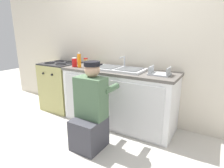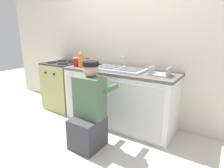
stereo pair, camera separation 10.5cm
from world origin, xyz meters
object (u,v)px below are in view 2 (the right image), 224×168
Objects in this scene: plumber_person at (89,113)px; soap_bottle_orange at (80,60)px; sink_double_basin at (119,69)px; dish_rack_tray at (159,73)px; soda_cup_red at (76,62)px; cell_phone at (97,65)px; stove_range at (64,85)px; condiment_jar at (87,62)px.

soap_bottle_orange is at bearing 137.84° from plumber_person.
sink_double_basin is 2.86× the size of dish_rack_tray.
soda_cup_red reaches higher than dish_rack_tray.
plumber_person is 7.89× the size of cell_phone.
sink_double_basin is 0.55m from cell_phone.
plumber_person reaches higher than sink_double_basin.
dish_rack_tray is (1.88, -0.03, 0.46)m from stove_range.
cell_phone is at bearing 172.01° from dish_rack_tray.
sink_double_basin is 0.72× the size of plumber_person.
soda_cup_red is 0.12m from soap_bottle_orange.
dish_rack_tray is at bearing -0.90° from stove_range.
stove_range is (-1.24, -0.00, -0.46)m from sink_double_basin.
sink_double_basin is at bearing 177.17° from dish_rack_tray.
plumber_person is at bearing -30.81° from stove_range.
stove_range is at bearing 179.10° from dish_rack_tray.
cell_phone is at bearing 27.27° from condiment_jar.
soda_cup_red is 1.19× the size of condiment_jar.
condiment_jar is 0.91× the size of cell_phone.
sink_double_basin is 0.77m from soda_cup_red.
sink_double_basin is 0.87m from plumber_person.
soap_bottle_orange is at bearing -14.30° from stove_range.
soap_bottle_orange is at bearing -111.29° from cell_phone.
condiment_jar is at bearing 130.62° from plumber_person.
soap_bottle_orange reaches higher than condiment_jar.
plumber_person is at bearing -49.38° from condiment_jar.
stove_range reaches higher than cell_phone.
cell_phone is at bearing 51.21° from soda_cup_red.
cell_phone is (-1.18, 0.17, -0.02)m from dish_rack_tray.
soda_cup_red is at bearing -16.29° from stove_range.
cell_phone is at bearing 165.98° from sink_double_basin.
stove_range is 6.50× the size of cell_phone.
plumber_person reaches higher than condiment_jar.
soda_cup_red is at bearing -169.28° from sink_double_basin.
soda_cup_red is at bearing 174.75° from soap_bottle_orange.
plumber_person is at bearing -58.30° from cell_phone.
stove_range is at bearing 149.19° from plumber_person.
plumber_person is at bearing -42.16° from soap_bottle_orange.
cell_phone is (-0.54, 0.88, 0.43)m from plumber_person.
condiment_jar reaches higher than stove_range.
plumber_person reaches higher than cell_phone.
condiment_jar reaches higher than cell_phone.
stove_range is at bearing 165.70° from soap_bottle_orange.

